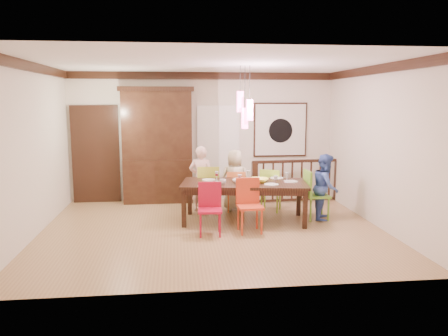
{
  "coord_description": "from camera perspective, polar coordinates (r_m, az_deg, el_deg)",
  "views": [
    {
      "loc": [
        -0.64,
        -7.48,
        2.27
      ],
      "look_at": [
        0.27,
        0.55,
        1.02
      ],
      "focal_mm": 35.0,
      "sensor_mm": 36.0,
      "label": 1
    }
  ],
  "objects": [
    {
      "name": "panel_door",
      "position": [
        10.15,
        -16.38,
        1.54
      ],
      "size": [
        1.04,
        0.07,
        2.24
      ],
      "primitive_type": "cube",
      "color": "black",
      "rests_on": "wall_back"
    },
    {
      "name": "chair_near_left",
      "position": [
        7.42,
        -1.84,
        -4.96
      ],
      "size": [
        0.43,
        0.43,
        0.89
      ],
      "rotation": [
        0.0,
        0.0,
        -0.07
      ],
      "color": "#A90C28",
      "rests_on": "floor"
    },
    {
      "name": "plate_far_mid",
      "position": [
        8.52,
        2.16,
        -1.44
      ],
      "size": [
        0.26,
        0.26,
        0.01
      ],
      "primitive_type": "cylinder",
      "color": "white",
      "rests_on": "dining_table"
    },
    {
      "name": "ceiling",
      "position": [
        7.53,
        -1.59,
        13.59
      ],
      "size": [
        6.0,
        6.0,
        0.0
      ],
      "primitive_type": "plane",
      "rotation": [
        3.14,
        0.0,
        0.0
      ],
      "color": "white",
      "rests_on": "wall_back"
    },
    {
      "name": "napkin",
      "position": [
        7.92,
        2.77,
        -2.22
      ],
      "size": [
        0.18,
        0.14,
        0.01
      ],
      "primitive_type": "cube",
      "color": "#D83359",
      "rests_on": "dining_table"
    },
    {
      "name": "pendant_cluster",
      "position": [
        8.07,
        2.72,
        7.62
      ],
      "size": [
        0.27,
        0.21,
        1.14
      ],
      "color": "#F2488C",
      "rests_on": "ceiling"
    },
    {
      "name": "china_hutch",
      "position": [
        9.83,
        -8.68,
        2.96
      ],
      "size": [
        1.63,
        0.46,
        2.57
      ],
      "color": "black",
      "rests_on": "floor"
    },
    {
      "name": "plate_end_right",
      "position": [
        8.35,
        8.73,
        -1.75
      ],
      "size": [
        0.26,
        0.26,
        0.01
      ],
      "primitive_type": "cylinder",
      "color": "white",
      "rests_on": "dining_table"
    },
    {
      "name": "plate_far_right",
      "position": [
        8.69,
        6.93,
        -1.29
      ],
      "size": [
        0.26,
        0.26,
        0.01
      ],
      "primitive_type": "cylinder",
      "color": "white",
      "rests_on": "dining_table"
    },
    {
      "name": "crown_molding",
      "position": [
        7.52,
        -1.59,
        12.98
      ],
      "size": [
        6.0,
        5.0,
        0.16
      ],
      "primitive_type": null,
      "color": "black",
      "rests_on": "wall_back"
    },
    {
      "name": "plate_near_mid",
      "position": [
        8.01,
        6.2,
        -2.15
      ],
      "size": [
        0.26,
        0.26,
        0.01
      ],
      "primitive_type": "cylinder",
      "color": "white",
      "rests_on": "dining_table"
    },
    {
      "name": "cup_right",
      "position": [
        8.49,
        6.76,
        -1.3
      ],
      "size": [
        0.11,
        0.11,
        0.08
      ],
      "primitive_type": "imported",
      "rotation": [
        0.0,
        0.0,
        0.29
      ],
      "color": "silver",
      "rests_on": "dining_table"
    },
    {
      "name": "chair_near_mid",
      "position": [
        7.57,
        3.4,
        -4.49
      ],
      "size": [
        0.44,
        0.44,
        0.93
      ],
      "rotation": [
        0.0,
        0.0,
        0.05
      ],
      "color": "red",
      "rests_on": "floor"
    },
    {
      "name": "chair_far_mid",
      "position": [
        9.0,
        1.58,
        -2.63
      ],
      "size": [
        0.43,
        0.43,
        0.85
      ],
      "rotation": [
        0.0,
        0.0,
        3.01
      ],
      "color": "#CE652A",
      "rests_on": "floor"
    },
    {
      "name": "person_far_left",
      "position": [
        8.98,
        -3.01,
        -1.43
      ],
      "size": [
        0.55,
        0.42,
        1.36
      ],
      "primitive_type": "imported",
      "rotation": [
        0.0,
        0.0,
        2.94
      ],
      "color": "#FECAC1",
      "rests_on": "floor"
    },
    {
      "name": "plate_near_left",
      "position": [
        7.82,
        -2.53,
        -2.37
      ],
      "size": [
        0.26,
        0.26,
        0.01
      ],
      "primitive_type": "cylinder",
      "color": "white",
      "rests_on": "dining_table"
    },
    {
      "name": "dining_table",
      "position": [
        8.23,
        2.65,
        -2.4
      ],
      "size": [
        2.47,
        1.4,
        0.75
      ],
      "rotation": [
        0.0,
        0.0,
        -0.15
      ],
      "color": "black",
      "rests_on": "floor"
    },
    {
      "name": "wine_glass_b",
      "position": [
        8.4,
        3.19,
        -0.98
      ],
      "size": [
        0.08,
        0.08,
        0.19
      ],
      "primitive_type": null,
      "color": "silver",
      "rests_on": "dining_table"
    },
    {
      "name": "chair_far_left",
      "position": [
        8.93,
        -2.09,
        -2.29
      ],
      "size": [
        0.46,
        0.46,
        0.97
      ],
      "rotation": [
        0.0,
        0.0,
        3.09
      ],
      "color": "#AFBF34",
      "rests_on": "floor"
    },
    {
      "name": "chair_end_right",
      "position": [
        8.57,
        12.05,
        -3.0
      ],
      "size": [
        0.44,
        0.44,
        0.96
      ],
      "rotation": [
        0.0,
        0.0,
        1.59
      ],
      "color": "#65A72B",
      "rests_on": "floor"
    },
    {
      "name": "small_bowl",
      "position": [
        8.2,
        1.75,
        -1.69
      ],
      "size": [
        0.24,
        0.24,
        0.06
      ],
      "primitive_type": "imported",
      "rotation": [
        0.0,
        0.0,
        0.37
      ],
      "color": "white",
      "rests_on": "dining_table"
    },
    {
      "name": "chair_far_right",
      "position": [
        9.06,
        6.17,
        -2.46
      ],
      "size": [
        0.53,
        0.53,
        0.89
      ],
      "rotation": [
        0.0,
        0.0,
        2.73
      ],
      "color": "#9DD232",
      "rests_on": "floor"
    },
    {
      "name": "wine_glass_d",
      "position": [
        8.24,
        8.24,
        -1.26
      ],
      "size": [
        0.08,
        0.08,
        0.19
      ],
      "primitive_type": null,
      "color": "silver",
      "rests_on": "dining_table"
    },
    {
      "name": "wall_right",
      "position": [
        8.35,
        19.44,
        2.66
      ],
      "size": [
        0.0,
        5.0,
        5.0
      ],
      "primitive_type": "plane",
      "rotation": [
        1.57,
        0.0,
        -1.57
      ],
      "color": "beige",
      "rests_on": "floor"
    },
    {
      "name": "serving_bowl",
      "position": [
        8.21,
        4.66,
        -1.61
      ],
      "size": [
        0.41,
        0.41,
        0.08
      ],
      "primitive_type": "imported",
      "rotation": [
        0.0,
        0.0,
        -0.22
      ],
      "color": "#EDEA43",
      "rests_on": "dining_table"
    },
    {
      "name": "wall_back",
      "position": [
        10.03,
        -2.77,
        4.1
      ],
      "size": [
        6.0,
        0.0,
        6.0
      ],
      "primitive_type": "plane",
      "rotation": [
        1.57,
        0.0,
        0.0
      ],
      "color": "beige",
      "rests_on": "floor"
    },
    {
      "name": "white_doorway",
      "position": [
        10.06,
        -0.75,
        1.83
      ],
      "size": [
        0.97,
        0.05,
        2.22
      ],
      "primitive_type": "cube",
      "color": "silver",
      "rests_on": "wall_back"
    },
    {
      "name": "plate_far_left",
      "position": [
        8.42,
        -2.0,
        -1.56
      ],
      "size": [
        0.26,
        0.26,
        0.01
      ],
      "primitive_type": "cylinder",
      "color": "white",
      "rests_on": "dining_table"
    },
    {
      "name": "balustrade",
      "position": [
        9.97,
        9.48,
        -1.56
      ],
      "size": [
        2.09,
        0.23,
        0.96
      ],
      "rotation": [
        0.0,
        0.0,
        0.07
      ],
      "color": "black",
      "rests_on": "floor"
    },
    {
      "name": "wall_left",
      "position": [
        7.88,
        -23.84,
        2.07
      ],
      "size": [
        0.0,
        5.0,
        5.0
      ],
      "primitive_type": "plane",
      "rotation": [
        1.57,
        0.0,
        1.57
      ],
      "color": "beige",
      "rests_on": "floor"
    },
    {
      "name": "floor",
      "position": [
        7.84,
        -1.5,
        -8.04
      ],
      "size": [
        6.0,
        6.0,
        0.0
      ],
      "primitive_type": "plane",
      "color": "#987449",
      "rests_on": "ground"
    },
    {
      "name": "person_end_right",
      "position": [
        8.6,
        13.13,
        -2.41
      ],
      "size": [
        0.67,
        0.75,
        1.27
      ],
      "primitive_type": "imported",
      "rotation": [
        0.0,
        0.0,
        1.2
      ],
      "color": "#3C5AA9",
      "rests_on": "floor"
    },
    {
      "name": "person_far_mid",
      "position": [
        9.08,
        1.44,
        -1.57
      ],
      "size": [
        0.68,
        0.49,
        1.27
      ],
      "primitive_type": "imported",
      "rotation": [
        0.0,
        0.0,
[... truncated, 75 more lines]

